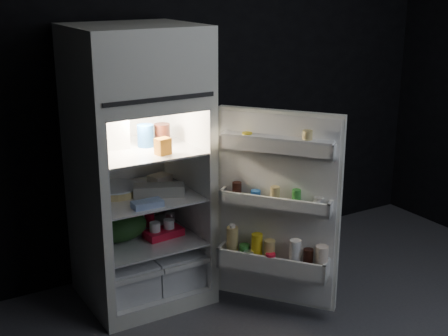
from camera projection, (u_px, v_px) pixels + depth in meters
wall_back at (203, 78)px, 4.46m from camera, size 4.00×0.00×2.70m
refrigerator at (137, 158)px, 3.93m from camera, size 0.76×0.71×1.78m
fridge_door at (277, 213)px, 3.76m from camera, size 0.59×0.69×1.22m
milk_jug at (116, 129)px, 3.87m from camera, size 0.18×0.18×0.24m
mayo_jar at (146, 136)px, 3.90m from camera, size 0.13×0.13×0.14m
jam_jar at (162, 134)px, 3.96m from camera, size 0.13×0.13×0.13m
amber_bottle at (96, 132)px, 3.83m from camera, size 0.09×0.09×0.22m
small_carton at (163, 146)px, 3.73m from camera, size 0.10×0.08×0.10m
egg_carton at (159, 190)px, 3.92m from camera, size 0.34×0.24×0.07m
pie at (115, 190)px, 3.97m from camera, size 0.33×0.33×0.04m
flat_package at (147, 204)px, 3.73m from camera, size 0.19×0.10×0.04m
wrapped_pkg at (160, 179)px, 4.18m from camera, size 0.16×0.14×0.05m
produce_bag at (119, 225)px, 3.99m from camera, size 0.42×0.38×0.20m
yogurt_tray at (164, 233)px, 4.06m from camera, size 0.26×0.16×0.05m
small_can_red at (150, 220)px, 4.22m from camera, size 0.09×0.09×0.09m
small_can_silver at (170, 219)px, 4.24m from camera, size 0.08×0.08×0.09m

